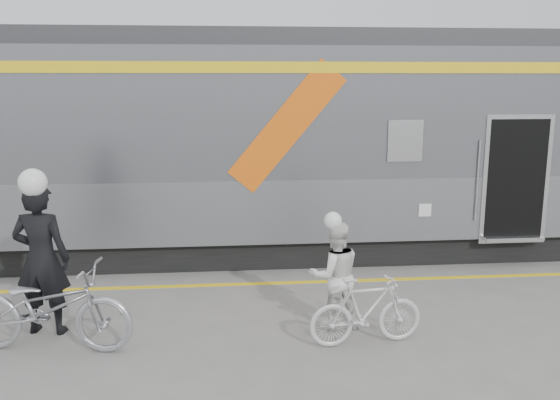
{
  "coord_description": "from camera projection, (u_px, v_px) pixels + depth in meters",
  "views": [
    {
      "loc": [
        -0.92,
        -6.99,
        3.28
      ],
      "look_at": [
        -0.12,
        1.6,
        1.5
      ],
      "focal_mm": 38.0,
      "sensor_mm": 36.0,
      "label": 1
    }
  ],
  "objects": [
    {
      "name": "helmet_woman",
      "position": [
        336.0,
        213.0,
        7.64
      ],
      "size": [
        0.23,
        0.23,
        0.23
      ],
      "primitive_type": "sphere",
      "color": "white",
      "rests_on": "woman"
    },
    {
      "name": "ground",
      "position": [
        301.0,
        340.0,
        7.56
      ],
      "size": [
        90.0,
        90.0,
        0.0
      ],
      "primitive_type": "plane",
      "color": "slate",
      "rests_on": "ground"
    },
    {
      "name": "safety_strip",
      "position": [
        284.0,
        283.0,
        9.66
      ],
      "size": [
        24.0,
        0.12,
        0.01
      ],
      "primitive_type": "cube",
      "color": "yellow",
      "rests_on": "ground"
    },
    {
      "name": "bicycle_right",
      "position": [
        366.0,
        311.0,
        7.36
      ],
      "size": [
        1.5,
        0.58,
        0.88
      ],
      "primitive_type": "imported",
      "rotation": [
        0.0,
        0.0,
        1.69
      ],
      "color": "silver",
      "rests_on": "ground"
    },
    {
      "name": "bicycle_left",
      "position": [
        48.0,
        308.0,
        7.18
      ],
      "size": [
        2.19,
        1.05,
        1.1
      ],
      "primitive_type": "imported",
      "rotation": [
        0.0,
        0.0,
        1.42
      ],
      "color": "#AAACB2",
      "rests_on": "ground"
    },
    {
      "name": "man",
      "position": [
        41.0,
        259.0,
        7.6
      ],
      "size": [
        0.8,
        0.59,
        2.0
      ],
      "primitive_type": "imported",
      "rotation": [
        0.0,
        0.0,
        2.99
      ],
      "color": "black",
      "rests_on": "ground"
    },
    {
      "name": "helmet_man",
      "position": [
        34.0,
        169.0,
        7.37
      ],
      "size": [
        0.35,
        0.35,
        0.35
      ],
      "primitive_type": "sphere",
      "color": "white",
      "rests_on": "man"
    },
    {
      "name": "train",
      "position": [
        372.0,
        143.0,
        11.41
      ],
      "size": [
        24.0,
        3.17,
        4.1
      ],
      "color": "black",
      "rests_on": "ground"
    },
    {
      "name": "woman",
      "position": [
        335.0,
        275.0,
        7.81
      ],
      "size": [
        0.77,
        0.63,
        1.45
      ],
      "primitive_type": "imported",
      "rotation": [
        0.0,
        0.0,
        3.26
      ],
      "color": "white",
      "rests_on": "ground"
    }
  ]
}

